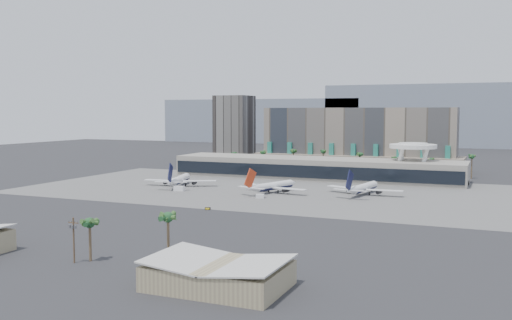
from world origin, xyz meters
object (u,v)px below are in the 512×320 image
at_px(service_vehicle_b, 260,196).
at_px(utility_pole, 73,236).
at_px(airliner_centre, 272,186).
at_px(airliner_left, 179,180).
at_px(service_vehicle_a, 179,189).
at_px(taxiway_sign, 208,209).
at_px(airliner_right, 363,188).

bearing_deg(service_vehicle_b, utility_pole, -105.41).
bearing_deg(airliner_centre, airliner_left, -165.06).
xyz_separation_m(airliner_left, service_vehicle_a, (9.31, -15.89, -2.26)).
xyz_separation_m(utility_pole, taxiway_sign, (-5.74, 85.06, -6.62)).
height_order(utility_pole, service_vehicle_a, utility_pole).
relative_size(utility_pole, airliner_left, 0.30).
bearing_deg(airliner_right, airliner_left, -166.82).
xyz_separation_m(airliner_right, service_vehicle_b, (-40.72, -28.95, -2.44)).
bearing_deg(airliner_right, service_vehicle_b, -135.49).
distance_m(utility_pole, service_vehicle_a, 135.42).
bearing_deg(service_vehicle_b, airliner_left, 143.71).
height_order(utility_pole, service_vehicle_b, utility_pole).
bearing_deg(service_vehicle_b, taxiway_sign, -116.25).
bearing_deg(airliner_left, service_vehicle_b, -37.24).
relative_size(airliner_left, airliner_right, 1.02).
relative_size(airliner_centre, taxiway_sign, 16.06).
distance_m(utility_pole, taxiway_sign, 85.52).
relative_size(airliner_centre, service_vehicle_b, 10.01).
xyz_separation_m(airliner_right, service_vehicle_a, (-86.80, -22.75, -2.13)).
bearing_deg(airliner_right, service_vehicle_a, -156.22).
distance_m(airliner_right, service_vehicle_a, 89.76).
height_order(airliner_right, taxiway_sign, airliner_right).
height_order(airliner_left, service_vehicle_a, airliner_left).
relative_size(utility_pole, taxiway_sign, 5.21).
xyz_separation_m(airliner_left, airliner_right, (96.11, 6.85, -0.13)).
bearing_deg(airliner_centre, airliner_right, 32.31).
distance_m(airliner_centre, service_vehicle_a, 46.54).
distance_m(airliner_right, taxiway_sign, 81.45).
bearing_deg(service_vehicle_a, taxiway_sign, -52.93).
height_order(airliner_centre, service_vehicle_a, airliner_centre).
relative_size(service_vehicle_a, service_vehicle_b, 1.39).
bearing_deg(taxiway_sign, service_vehicle_b, 61.46).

